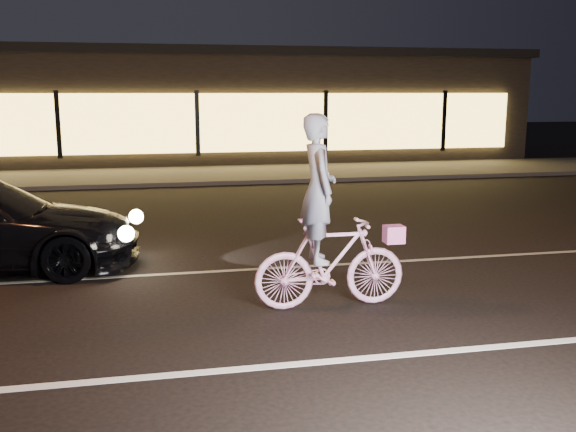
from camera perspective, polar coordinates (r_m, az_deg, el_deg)
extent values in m
plane|color=black|center=(7.89, -0.45, -8.62)|extent=(90.00, 90.00, 0.00)
cube|color=silver|center=(6.53, 2.21, -12.91)|extent=(60.00, 0.12, 0.01)
cube|color=gray|center=(9.76, -2.76, -4.73)|extent=(60.00, 0.10, 0.01)
cube|color=#383533|center=(20.50, -7.61, 3.63)|extent=(30.00, 4.00, 0.12)
cube|color=black|center=(26.34, -8.70, 9.45)|extent=(25.00, 8.00, 4.00)
cube|color=black|center=(26.37, -8.83, 13.90)|extent=(25.40, 8.40, 0.30)
cube|color=#F7C456|center=(22.26, -8.08, 8.17)|extent=(23.00, 0.15, 2.00)
cube|color=black|center=(22.34, -19.76, 7.65)|extent=(0.15, 0.08, 2.20)
cube|color=black|center=(22.18, -8.06, 8.17)|extent=(0.15, 0.08, 2.20)
cube|color=black|center=(22.92, 3.35, 8.34)|extent=(0.15, 0.08, 2.20)
cube|color=black|center=(24.48, 13.69, 8.22)|extent=(0.15, 0.08, 2.20)
imported|color=#DC3E9E|center=(7.95, 3.79, -4.16)|extent=(1.91, 0.54, 1.15)
imported|color=silver|center=(7.72, 2.70, 2.43)|extent=(0.43, 0.66, 1.80)
cube|color=#EE46AD|center=(8.13, 9.39, -1.61)|extent=(0.24, 0.20, 0.22)
sphere|color=#FFF2BF|center=(10.74, -13.35, -0.05)|extent=(0.23, 0.23, 0.23)
sphere|color=#FFF2BF|center=(9.48, -14.19, -1.54)|extent=(0.23, 0.23, 0.23)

